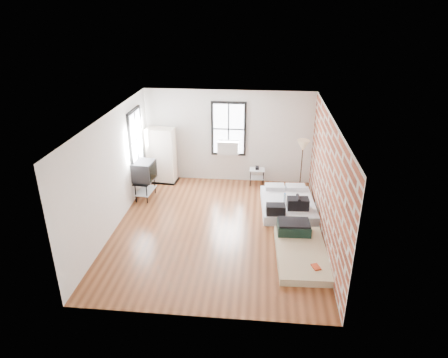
# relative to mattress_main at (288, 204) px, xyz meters

# --- Properties ---
(ground) EXTENTS (6.00, 6.00, 0.00)m
(ground) POSITION_rel_mattress_main_xyz_m (-1.75, -1.18, -0.16)
(ground) COLOR #562B16
(ground) RESTS_ON ground
(room_shell) EXTENTS (5.02, 6.02, 2.80)m
(room_shell) POSITION_rel_mattress_main_xyz_m (-1.52, -0.82, 1.57)
(room_shell) COLOR silver
(room_shell) RESTS_ON ground
(mattress_main) EXTENTS (1.49, 1.94, 0.60)m
(mattress_main) POSITION_rel_mattress_main_xyz_m (0.00, 0.00, 0.00)
(mattress_main) COLOR silver
(mattress_main) RESTS_ON ground
(mattress_bare) EXTENTS (1.16, 2.09, 0.44)m
(mattress_bare) POSITION_rel_mattress_main_xyz_m (0.17, -2.00, -0.03)
(mattress_bare) COLOR #C5B88E
(mattress_bare) RESTS_ON ground
(wardrobe) EXTENTS (0.90, 0.57, 1.70)m
(wardrobe) POSITION_rel_mattress_main_xyz_m (-3.75, 1.47, 0.68)
(wardrobe) COLOR black
(wardrobe) RESTS_ON ground
(side_table) EXTENTS (0.45, 0.36, 0.58)m
(side_table) POSITION_rel_mattress_main_xyz_m (-0.86, 1.54, 0.22)
(side_table) COLOR black
(side_table) RESTS_ON ground
(floor_lamp) EXTENTS (0.34, 0.34, 1.57)m
(floor_lamp) POSITION_rel_mattress_main_xyz_m (0.40, 1.16, 1.17)
(floor_lamp) COLOR #2F200F
(floor_lamp) RESTS_ON ground
(tv_stand) EXTENTS (0.59, 0.81, 1.09)m
(tv_stand) POSITION_rel_mattress_main_xyz_m (-3.96, 0.31, 0.62)
(tv_stand) COLOR black
(tv_stand) RESTS_ON ground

